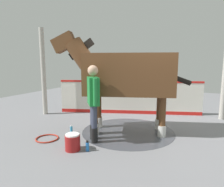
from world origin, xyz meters
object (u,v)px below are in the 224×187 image
Objects in this scene: horse at (124,75)px; bottle_spray at (87,146)px; hose_coil at (47,138)px; handler at (93,98)px; wash_bucket at (73,142)px; bottle_shampoo at (71,129)px.

bottle_spray is at bearing 61.56° from horse.
horse is at bearing -139.64° from hose_coil.
horse is 1.95× the size of handler.
hose_coil is (1.07, 0.37, -1.01)m from handler.
handler is 5.01× the size of wash_bucket.
horse reaches higher than handler.
bottle_shampoo is (0.65, -0.86, -0.08)m from wash_bucket.
wash_bucket is 1.08m from bottle_shampoo.
horse reaches higher than bottle_spray.
wash_bucket is at bearing 126.84° from bottle_shampoo.
handler is 3.24× the size of hose_coil.
horse is 1.98m from bottle_shampoo.
handler reaches higher than bottle_spray.
bottle_spray reaches higher than hose_coil.
hose_coil is at bearing 162.40° from handler.
handler is at bearing 163.33° from bottle_shampoo.
bottle_spray is at bearing 140.64° from bottle_shampoo.
handler is 1.52m from hose_coil.
hose_coil is at bearing 22.60° from horse.
handler is at bearing -160.71° from hose_coil.
hose_coil is (0.91, -0.25, -0.15)m from wash_bucket.
horse is 15.36× the size of bottle_spray.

